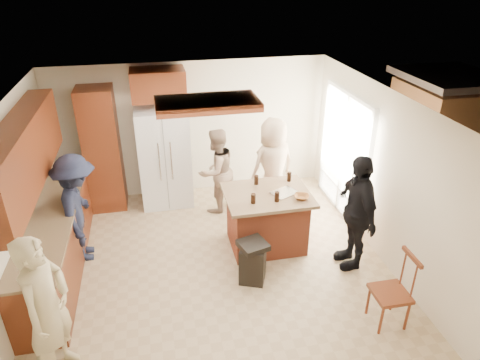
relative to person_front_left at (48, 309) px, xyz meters
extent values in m
plane|color=tan|center=(1.92, 1.39, -0.88)|extent=(5.00, 5.00, 0.00)
plane|color=white|center=(1.92, 1.39, 1.62)|extent=(5.00, 5.00, 0.00)
plane|color=beige|center=(1.92, 3.89, 0.37)|extent=(5.00, 0.00, 5.00)
plane|color=beige|center=(1.92, -1.11, 0.37)|extent=(5.00, 0.00, 5.00)
plane|color=beige|center=(-0.58, 1.39, 0.37)|extent=(0.00, 5.00, 5.00)
plane|color=beige|center=(4.42, 1.39, 0.37)|extent=(0.00, 5.00, 5.00)
cube|color=white|center=(4.40, 2.59, 0.17)|extent=(0.02, 1.60, 2.10)
cube|color=white|center=(4.38, 2.59, 0.17)|extent=(0.08, 1.72, 2.10)
cube|color=maroon|center=(1.92, 1.59, 1.56)|extent=(1.30, 0.70, 0.10)
cube|color=white|center=(1.92, 1.59, 1.50)|extent=(1.10, 0.50, 0.02)
cube|color=olive|center=(5.92, 2.59, -0.93)|extent=(3.00, 3.00, 0.10)
cube|color=#593319|center=(6.62, 3.19, 0.12)|extent=(1.40, 1.60, 2.00)
imported|color=tan|center=(0.00, 0.00, 0.00)|extent=(0.66, 0.76, 1.75)
imported|color=tan|center=(2.23, 3.04, -0.11)|extent=(0.87, 0.80, 1.53)
imported|color=tan|center=(3.19, 2.84, -0.02)|extent=(0.97, 0.77, 1.72)
imported|color=black|center=(3.92, 1.09, 0.00)|extent=(0.55, 1.04, 1.75)
imported|color=#1A1F35|center=(0.06, 2.09, -0.04)|extent=(0.56, 1.10, 1.67)
cube|color=maroon|center=(-0.28, 1.79, -0.44)|extent=(0.60, 3.00, 0.88)
cube|color=#846B4C|center=(-0.28, 1.79, 0.02)|extent=(0.64, 3.00, 0.04)
cube|color=maroon|center=(-0.40, 1.79, 1.00)|extent=(0.35, 3.00, 0.85)
cube|color=maroon|center=(0.32, 3.59, 0.22)|extent=(0.60, 0.60, 2.20)
cube|color=maroon|center=(1.37, 3.59, 1.32)|extent=(0.90, 0.60, 0.50)
cube|color=white|center=(1.37, 3.51, 0.02)|extent=(0.90, 0.72, 1.80)
cube|color=gray|center=(1.37, 3.15, 0.02)|extent=(0.01, 0.01, 1.71)
cylinder|color=silver|center=(1.27, 3.12, 0.11)|extent=(0.02, 0.02, 0.70)
cylinder|color=silver|center=(1.47, 3.12, 0.11)|extent=(0.02, 0.02, 0.70)
cube|color=#A14229|center=(2.81, 1.79, -0.44)|extent=(1.10, 0.85, 0.88)
cube|color=#7E6549|center=(2.81, 1.79, 0.03)|extent=(1.28, 1.03, 0.05)
cube|color=silver|center=(3.06, 1.74, 0.06)|extent=(0.45, 0.40, 0.02)
imported|color=brown|center=(3.26, 1.54, 0.08)|extent=(0.28, 0.28, 0.05)
cylinder|color=black|center=(2.53, 1.56, 0.13)|extent=(0.07, 0.07, 0.15)
cylinder|color=black|center=(2.71, 2.11, 0.13)|extent=(0.07, 0.07, 0.15)
cylinder|color=black|center=(3.25, 2.11, 0.13)|extent=(0.07, 0.07, 0.15)
cylinder|color=black|center=(2.88, 1.54, 0.13)|extent=(0.07, 0.07, 0.15)
cube|color=black|center=(2.41, 1.02, -0.60)|extent=(0.44, 0.44, 0.55)
cube|color=black|center=(2.41, 1.02, -0.29)|extent=(0.45, 0.45, 0.08)
cube|color=maroon|center=(3.85, -0.10, -0.43)|extent=(0.42, 0.42, 0.05)
cylinder|color=maroon|center=(3.68, -0.27, -0.66)|extent=(0.04, 0.04, 0.44)
cylinder|color=maroon|center=(4.02, -0.27, -0.66)|extent=(0.04, 0.04, 0.44)
cylinder|color=maroon|center=(3.68, 0.07, -0.66)|extent=(0.04, 0.04, 0.44)
cylinder|color=maroon|center=(4.02, 0.07, -0.66)|extent=(0.04, 0.04, 0.44)
cube|color=maroon|center=(4.04, -0.10, 0.09)|extent=(0.04, 0.40, 0.05)
cylinder|color=maroon|center=(4.04, -0.22, -0.16)|extent=(0.02, 0.02, 0.50)
cylinder|color=maroon|center=(4.04, 0.02, -0.16)|extent=(0.02, 0.02, 0.50)
camera|label=1|loc=(1.24, -3.60, 3.18)|focal=32.00mm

